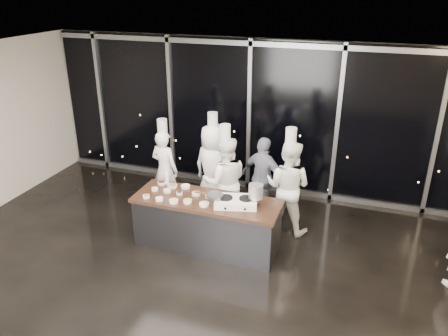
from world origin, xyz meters
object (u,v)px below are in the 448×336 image
object	(u,v)px
chef_center	(225,181)
chef_far_left	(165,169)
frying_pan	(214,195)
chef_right	(288,186)
demo_counter	(207,223)
stock_pot	(256,191)
guest	(263,177)
stove	(236,202)
chef_left	(213,167)

from	to	relation	value
chef_center	chef_far_left	bearing A→B (deg)	-32.73
frying_pan	chef_right	xyz separation A→B (m)	(0.98, 1.11, -0.19)
demo_counter	stock_pot	size ratio (longest dim) A/B	10.76
stock_pot	guest	xyz separation A→B (m)	(-0.20, 1.32, -0.36)
frying_pan	guest	xyz separation A→B (m)	(0.43, 1.51, -0.27)
frying_pan	chef_right	distance (m)	1.50
stove	chef_far_left	xyz separation A→B (m)	(-1.82, 1.11, -0.14)
stock_pot	stove	bearing A→B (deg)	-162.10
stove	chef_left	size ratio (longest dim) A/B	0.38
stove	guest	bearing A→B (deg)	71.59
demo_counter	frying_pan	world-z (taller)	frying_pan
stock_pot	chef_left	size ratio (longest dim) A/B	0.11
chef_right	stove	bearing A→B (deg)	67.21
frying_pan	guest	size ratio (longest dim) A/B	0.32
chef_left	chef_center	bearing A→B (deg)	145.55
stock_pot	chef_center	world-z (taller)	chef_center
chef_left	chef_right	distance (m)	1.56
chef_far_left	chef_left	xyz separation A→B (m)	(0.93, 0.23, 0.06)
chef_left	chef_center	world-z (taller)	chef_left
stove	chef_right	bearing A→B (deg)	43.30
demo_counter	chef_center	xyz separation A→B (m)	(0.04, 0.83, 0.41)
demo_counter	frying_pan	bearing A→B (deg)	-34.36
chef_center	chef_right	xyz separation A→B (m)	(1.12, 0.16, 0.01)
frying_pan	chef_center	distance (m)	0.99
stock_pot	chef_right	distance (m)	1.03
stove	frying_pan	world-z (taller)	frying_pan
chef_far_left	guest	bearing A→B (deg)	-158.61
chef_left	stove	bearing A→B (deg)	138.33
stove	chef_right	world-z (taller)	chef_right
chef_far_left	guest	xyz separation A→B (m)	(1.92, 0.31, -0.04)
frying_pan	stock_pot	bearing A→B (deg)	1.86
stock_pot	guest	size ratio (longest dim) A/B	0.14
stock_pot	guest	world-z (taller)	guest
stove	demo_counter	bearing A→B (deg)	161.73
frying_pan	stove	bearing A→B (deg)	0.50
demo_counter	stove	bearing A→B (deg)	-3.74
guest	chef_left	bearing A→B (deg)	24.38
demo_counter	chef_left	xyz separation A→B (m)	(-0.37, 1.30, 0.44)
demo_counter	stove	size ratio (longest dim) A/B	3.27
frying_pan	chef_right	size ratio (longest dim) A/B	0.26
demo_counter	stock_pot	bearing A→B (deg)	4.40
chef_center	guest	world-z (taller)	chef_center
demo_counter	frying_pan	size ratio (longest dim) A/B	4.89
frying_pan	demo_counter	bearing A→B (deg)	131.11
demo_counter	chef_right	world-z (taller)	chef_right
stock_pot	chef_center	xyz separation A→B (m)	(-0.78, 0.77, -0.29)
chef_left	chef_center	size ratio (longest dim) A/B	1.02
demo_counter	chef_right	bearing A→B (deg)	40.37
chef_left	chef_center	xyz separation A→B (m)	(0.41, -0.47, -0.03)
frying_pan	stock_pot	distance (m)	0.67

